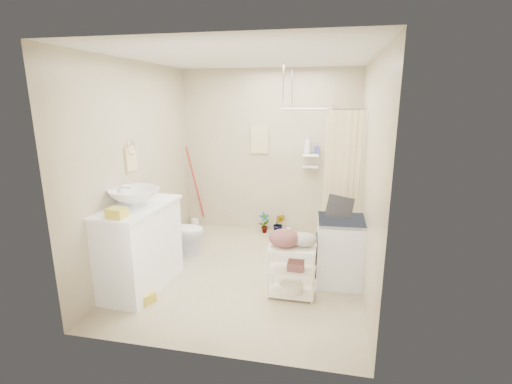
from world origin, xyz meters
TOP-DOWN VIEW (x-y plane):
  - floor at (0.00, 0.00)m, footprint 3.20×3.20m
  - ceiling at (0.00, 0.00)m, footprint 2.80×3.20m
  - wall_back at (0.00, 1.60)m, footprint 2.80×0.04m
  - wall_front at (0.00, -1.60)m, footprint 2.80×0.04m
  - wall_left at (-1.40, 0.00)m, footprint 0.04×3.20m
  - wall_right at (1.40, 0.00)m, footprint 0.04×3.20m
  - vanity at (-1.16, -0.59)m, footprint 0.70×1.16m
  - sink at (-1.15, -0.59)m, footprint 0.69×0.69m
  - counter_basket at (-1.10, -1.03)m, footprint 0.19×0.16m
  - floor_basket at (-0.93, -0.91)m, footprint 0.34×0.31m
  - toilet at (-1.04, 0.38)m, footprint 0.69×0.44m
  - mop at (-1.27, 1.49)m, footprint 0.14×0.14m
  - potted_plant_a at (-0.04, 1.44)m, footprint 0.22×0.21m
  - potted_plant_b at (0.20, 1.41)m, footprint 0.20×0.17m
  - hanging_towel at (-0.15, 1.58)m, footprint 0.28×0.03m
  - towel_ring at (-1.38, -0.20)m, footprint 0.04×0.22m
  - tp_holder at (-1.36, 0.05)m, footprint 0.08×0.12m
  - shower at (0.85, 1.05)m, footprint 1.10×1.10m
  - shampoo_bottle_a at (0.61, 1.52)m, footprint 0.12×0.12m
  - shampoo_bottle_b at (0.75, 1.52)m, footprint 0.08×0.08m
  - washing_machine at (1.14, -0.01)m, footprint 0.57×0.59m
  - laundry_rack at (0.61, -0.47)m, footprint 0.52×0.31m
  - ironing_board at (1.05, -0.00)m, footprint 0.31×0.12m

SIDE VIEW (x-z plane):
  - floor at x=0.00m, z-range 0.00..0.00m
  - floor_basket at x=-0.93m, z-range 0.00..0.15m
  - potted_plant_a at x=-0.04m, z-range 0.00..0.34m
  - potted_plant_b at x=0.20m, z-range 0.00..0.35m
  - toilet at x=-1.04m, z-range 0.00..0.67m
  - laundry_rack at x=0.61m, z-range 0.00..0.71m
  - washing_machine at x=1.14m, z-range 0.00..0.79m
  - vanity at x=-1.16m, z-range 0.00..0.99m
  - ironing_board at x=1.05m, z-range 0.00..1.08m
  - mop at x=-1.27m, z-range 0.00..1.38m
  - tp_holder at x=-1.36m, z-range 0.65..0.79m
  - counter_basket at x=-1.10m, z-range 0.99..1.09m
  - shower at x=0.85m, z-range 0.00..2.10m
  - sink at x=-1.15m, z-range 0.99..1.18m
  - wall_back at x=0.00m, z-range 0.00..2.60m
  - wall_front at x=0.00m, z-range 0.00..2.60m
  - wall_left at x=-1.40m, z-range 0.00..2.60m
  - wall_right at x=1.40m, z-range 0.00..2.60m
  - shampoo_bottle_b at x=0.75m, z-range 1.32..1.47m
  - shampoo_bottle_a at x=0.61m, z-range 1.32..1.58m
  - towel_ring at x=-1.38m, z-range 1.30..1.64m
  - hanging_towel at x=-0.15m, z-range 1.29..1.71m
  - ceiling at x=0.00m, z-range 2.58..2.62m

